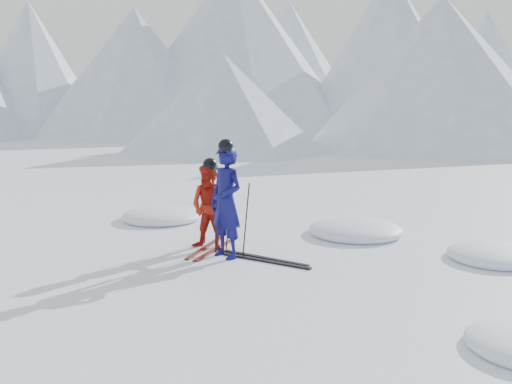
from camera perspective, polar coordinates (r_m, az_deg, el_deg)
The scene contains 12 objects.
ground at distance 8.73m, azimuth 8.05°, elevation -8.49°, with size 160.00×160.00×0.00m, color white.
skier_blue at distance 9.34m, azimuth -3.16°, elevation -1.06°, with size 0.71×0.47×1.96m, color #0E0D50.
skier_red at distance 9.93m, azimuth -4.83°, elevation -1.57°, with size 0.77×0.60×1.58m, color #AE1C0D.
pole_blue_left at distance 9.69m, azimuth -4.14°, elevation -2.67°, with size 0.02×0.02×1.31m, color black.
pole_blue_right at distance 9.48m, azimuth -1.05°, elevation -2.91°, with size 0.02×0.02×1.31m, color black.
pole_red_left at distance 10.35m, azimuth -5.38°, elevation -2.63°, with size 0.02×0.02×1.06m, color black.
pole_red_right at distance 9.94m, azimuth -2.89°, elevation -3.10°, with size 0.02×0.02×1.06m, color black.
ski_worn_left at distance 10.17m, azimuth -5.33°, elevation -5.81°, with size 0.09×1.70×0.03m, color black.
ski_worn_right at distance 10.04m, azimuth -4.21°, elevation -6.00°, with size 0.09×1.70×0.03m, color black.
ski_loose_a at distance 9.43m, azimuth 0.95°, elevation -6.96°, with size 0.09×1.70×0.03m, color black.
ski_loose_b at distance 9.26m, azimuth 1.04°, elevation -7.27°, with size 0.09×1.70×0.03m, color black.
snow_lumps at distance 10.75m, azimuth 6.38°, elevation -5.09°, with size 9.45×5.78×0.42m.
Camera 1 is at (3.10, -7.73, 2.62)m, focal length 38.00 mm.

